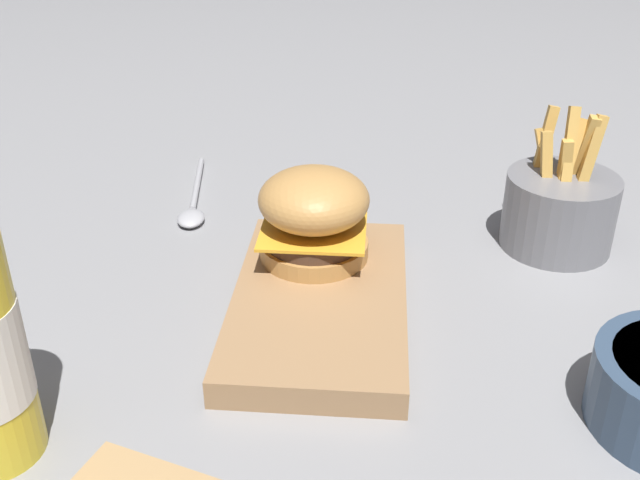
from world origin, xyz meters
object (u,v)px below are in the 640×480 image
(spoon, at_px, (193,206))
(fries_basket, at_px, (559,208))
(burger, at_px, (314,215))
(serving_board, at_px, (320,302))

(spoon, bearing_deg, fries_basket, 74.49)
(burger, distance_m, fries_basket, 0.25)
(fries_basket, relative_size, spoon, 0.79)
(serving_board, relative_size, fries_basket, 1.79)
(serving_board, bearing_deg, fries_basket, 122.33)
(serving_board, relative_size, spoon, 1.41)
(serving_board, xyz_separation_m, spoon, (-0.19, -0.16, -0.01))
(serving_board, distance_m, burger, 0.08)
(serving_board, xyz_separation_m, fries_basket, (-0.14, 0.23, 0.03))
(fries_basket, bearing_deg, serving_board, -57.67)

